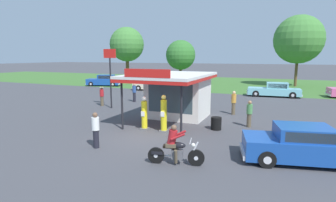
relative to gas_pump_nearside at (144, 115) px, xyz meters
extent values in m
plane|color=#424247|center=(0.79, -1.22, -0.87)|extent=(300.00, 300.00, 0.00)
cube|color=#3D6B2D|center=(0.79, 28.78, -0.87)|extent=(120.00, 24.00, 0.01)
cube|color=silver|center=(0.61, 3.89, 0.58)|extent=(3.77, 3.13, 2.90)
cube|color=#384C56|center=(0.61, 2.35, 0.63)|extent=(3.02, 0.05, 1.85)
cube|color=silver|center=(0.61, 2.43, 2.10)|extent=(4.47, 6.54, 0.16)
cube|color=red|center=(0.61, 2.43, 1.92)|extent=(4.47, 6.54, 0.18)
cube|color=red|center=(0.61, -0.81, 2.40)|extent=(2.64, 0.08, 0.44)
cylinder|color=black|center=(2.39, -0.44, 0.58)|extent=(0.12, 0.12, 2.90)
cylinder|color=black|center=(-1.18, -0.44, 0.58)|extent=(0.12, 0.12, 2.90)
cube|color=slate|center=(0.00, 0.00, -0.82)|extent=(0.44, 0.44, 0.10)
cylinder|color=yellow|center=(0.00, 0.00, 0.00)|extent=(0.34, 0.34, 1.54)
cube|color=white|center=(0.00, -0.18, 0.08)|extent=(0.22, 0.02, 0.28)
sphere|color=white|center=(0.00, 0.00, 0.91)|extent=(0.26, 0.26, 0.26)
cube|color=slate|center=(1.21, 0.00, -0.82)|extent=(0.44, 0.44, 0.10)
cylinder|color=yellow|center=(1.21, 0.00, 0.08)|extent=(0.34, 0.34, 1.70)
cube|color=white|center=(1.21, -0.18, 0.16)|extent=(0.22, 0.02, 0.28)
sphere|color=#EACC4C|center=(1.21, 0.00, 1.07)|extent=(0.26, 0.26, 0.26)
cylinder|color=black|center=(4.23, -3.80, -0.55)|extent=(0.65, 0.24, 0.64)
cylinder|color=silver|center=(4.23, -3.80, -0.55)|extent=(0.18, 0.15, 0.16)
cylinder|color=black|center=(2.71, -4.16, -0.55)|extent=(0.65, 0.24, 0.64)
cylinder|color=silver|center=(2.71, -4.16, -0.55)|extent=(0.18, 0.15, 0.16)
ellipsoid|color=black|center=(3.56, -3.96, -0.09)|extent=(0.60, 0.36, 0.24)
cube|color=#59595E|center=(3.51, -3.97, -0.45)|extent=(0.48, 0.33, 0.36)
cube|color=black|center=(3.22, -4.04, -0.15)|extent=(0.53, 0.36, 0.10)
cylinder|color=silver|center=(4.13, -3.82, -0.27)|extent=(0.38, 0.15, 0.71)
cylinder|color=silver|center=(4.01, -3.85, 0.11)|extent=(0.20, 0.69, 0.04)
sphere|color=silver|center=(4.11, -3.83, -0.05)|extent=(0.16, 0.16, 0.16)
cube|color=black|center=(2.75, -4.15, -0.43)|extent=(0.47, 0.28, 0.12)
cylinder|color=silver|center=(3.09, -3.92, -0.59)|extent=(0.70, 0.24, 0.18)
cube|color=brown|center=(3.29, -4.02, -0.09)|extent=(0.47, 0.42, 0.14)
cylinder|color=brown|center=(3.45, -3.82, -0.49)|extent=(0.17, 0.25, 0.56)
cylinder|color=brown|center=(3.52, -4.13, -0.49)|extent=(0.17, 0.25, 0.56)
cylinder|color=#B21E23|center=(3.33, -4.01, 0.22)|extent=(0.47, 0.41, 0.60)
sphere|color=brown|center=(3.39, -4.00, 0.60)|extent=(0.22, 0.22, 0.22)
cylinder|color=#B21E23|center=(3.52, -3.76, 0.30)|extent=(0.54, 0.21, 0.31)
cylinder|color=#B21E23|center=(3.61, -4.15, 0.30)|extent=(0.54, 0.21, 0.31)
cube|color=#19479E|center=(8.15, -1.76, -0.30)|extent=(5.12, 2.82, 0.78)
cube|color=#19479E|center=(7.96, -1.80, 0.34)|extent=(2.33, 2.00, 0.50)
cube|color=#283847|center=(8.94, -1.58, 0.34)|extent=(0.35, 1.39, 0.40)
cube|color=#283847|center=(7.79, -1.04, 0.34)|extent=(1.69, 0.41, 0.38)
cube|color=#283847|center=(8.13, -2.56, 0.34)|extent=(1.69, 0.41, 0.38)
cube|color=silver|center=(5.76, -2.29, -0.57)|extent=(0.49, 1.71, 0.18)
cylinder|color=black|center=(6.36, -1.29, -0.54)|extent=(0.69, 0.34, 0.66)
cylinder|color=silver|center=(6.36, -1.29, -0.54)|extent=(0.34, 0.28, 0.30)
cylinder|color=black|center=(6.73, -2.94, -0.54)|extent=(0.69, 0.34, 0.66)
cylinder|color=silver|center=(6.73, -2.94, -0.54)|extent=(0.34, 0.28, 0.30)
cube|color=#19479E|center=(-16.23, 18.32, -0.29)|extent=(4.99, 3.05, 0.82)
cube|color=#19479E|center=(-15.89, 18.42, 0.42)|extent=(2.49, 2.10, 0.59)
cube|color=#283847|center=(-16.89, 18.12, 0.42)|extent=(0.44, 1.33, 0.47)
cube|color=#283847|center=(-15.67, 17.69, 0.42)|extent=(1.74, 0.55, 0.45)
cube|color=#283847|center=(-16.11, 19.15, 0.42)|extent=(1.74, 0.55, 0.45)
cube|color=silver|center=(-18.49, 17.63, -0.57)|extent=(0.60, 1.64, 0.18)
cube|color=silver|center=(-13.96, 19.00, -0.57)|extent=(0.60, 1.64, 0.18)
sphere|color=white|center=(-18.34, 17.09, -0.24)|extent=(0.18, 0.18, 0.18)
sphere|color=white|center=(-18.67, 18.17, -0.24)|extent=(0.18, 0.18, 0.18)
cylinder|color=black|center=(-17.51, 17.07, -0.54)|extent=(0.69, 0.38, 0.66)
cylinder|color=silver|center=(-17.51, 17.07, -0.54)|extent=(0.35, 0.30, 0.30)
cylinder|color=black|center=(-17.99, 18.65, -0.54)|extent=(0.69, 0.38, 0.66)
cylinder|color=silver|center=(-17.99, 18.65, -0.54)|extent=(0.35, 0.30, 0.30)
cylinder|color=black|center=(-14.47, 17.99, -0.54)|extent=(0.69, 0.38, 0.66)
cylinder|color=silver|center=(-14.47, 17.99, -0.54)|extent=(0.35, 0.30, 0.30)
cylinder|color=black|center=(-14.94, 19.57, -0.54)|extent=(0.69, 0.38, 0.66)
cylinder|color=silver|center=(-14.94, 19.57, -0.54)|extent=(0.35, 0.30, 0.30)
cube|color=#7AC6D1|center=(6.46, 16.60, -0.34)|extent=(5.25, 2.10, 0.70)
cube|color=#7AC6D1|center=(6.77, 16.62, 0.31)|extent=(2.18, 1.69, 0.59)
cube|color=#283847|center=(5.75, 16.55, 0.31)|extent=(0.13, 1.38, 0.47)
cube|color=#283847|center=(6.82, 15.85, 0.31)|extent=(1.76, 0.15, 0.45)
cube|color=#283847|center=(6.72, 17.38, 0.31)|extent=(1.76, 0.15, 0.45)
cube|color=silver|center=(3.86, 16.43, -0.57)|extent=(0.23, 1.69, 0.18)
cube|color=silver|center=(9.05, 16.77, -0.57)|extent=(0.23, 1.69, 0.18)
sphere|color=white|center=(3.89, 15.86, -0.31)|extent=(0.18, 0.18, 0.18)
sphere|color=white|center=(3.82, 16.99, -0.31)|extent=(0.18, 0.18, 0.18)
cylinder|color=black|center=(4.77, 15.66, -0.54)|extent=(0.67, 0.24, 0.66)
cylinder|color=silver|center=(4.77, 15.66, -0.54)|extent=(0.31, 0.24, 0.30)
cylinder|color=black|center=(4.66, 17.31, -0.54)|extent=(0.67, 0.24, 0.66)
cylinder|color=silver|center=(4.66, 17.31, -0.54)|extent=(0.31, 0.24, 0.30)
cylinder|color=black|center=(8.26, 15.89, -0.54)|extent=(0.67, 0.24, 0.66)
cylinder|color=silver|center=(8.26, 15.89, -0.54)|extent=(0.31, 0.24, 0.30)
cylinder|color=black|center=(8.15, 17.54, -0.54)|extent=(0.67, 0.24, 0.66)
cylinder|color=silver|center=(8.15, 17.54, -0.54)|extent=(0.31, 0.24, 0.30)
cube|color=silver|center=(11.65, 18.28, -0.57)|extent=(0.37, 1.81, 0.18)
sphere|color=white|center=(11.73, 17.68, -0.25)|extent=(0.18, 0.18, 0.18)
sphere|color=white|center=(11.56, 18.88, -0.25)|extent=(0.18, 0.18, 0.18)
cylinder|color=black|center=(12.39, 19.29, -0.54)|extent=(0.68, 0.29, 0.66)
cylinder|color=silver|center=(12.39, 19.29, -0.54)|extent=(0.32, 0.26, 0.30)
cube|color=beige|center=(-7.46, 16.63, -0.31)|extent=(5.24, 2.71, 0.76)
cube|color=beige|center=(-7.77, 16.58, 0.32)|extent=(2.25, 2.00, 0.51)
cube|color=#283847|center=(-6.80, 16.73, 0.32)|extent=(0.28, 1.49, 0.41)
cube|color=#283847|center=(-7.91, 17.40, 0.32)|extent=(1.69, 0.30, 0.39)
cube|color=#283847|center=(-7.64, 15.75, 0.32)|extent=(1.69, 0.30, 0.39)
cube|color=silver|center=(-4.96, 17.03, -0.57)|extent=(0.41, 1.83, 0.18)
cube|color=silver|center=(-9.95, 16.22, -0.57)|extent=(0.41, 1.83, 0.18)
sphere|color=white|center=(-5.05, 17.64, -0.27)|extent=(0.18, 0.18, 0.18)
sphere|color=white|center=(-4.86, 16.42, -0.27)|extent=(0.18, 0.18, 0.18)
cylinder|color=black|center=(-5.93, 17.79, -0.54)|extent=(0.68, 0.30, 0.66)
cylinder|color=silver|center=(-5.93, 17.79, -0.54)|extent=(0.33, 0.26, 0.30)
cylinder|color=black|center=(-5.64, 16.00, -0.54)|extent=(0.68, 0.30, 0.66)
cylinder|color=silver|center=(-5.64, 16.00, -0.54)|extent=(0.33, 0.26, 0.30)
cylinder|color=black|center=(-9.28, 17.25, -0.54)|extent=(0.68, 0.30, 0.66)
cylinder|color=silver|center=(-9.28, 17.25, -0.54)|extent=(0.33, 0.26, 0.30)
cylinder|color=black|center=(-8.99, 15.46, -0.54)|extent=(0.68, 0.30, 0.66)
cylinder|color=silver|center=(-8.99, 15.46, -0.54)|extent=(0.33, 0.26, 0.30)
cylinder|color=brown|center=(4.02, 6.06, -0.44)|extent=(0.26, 0.26, 0.86)
cylinder|color=gold|center=(4.02, 6.06, 0.29)|extent=(0.34, 0.34, 0.61)
sphere|color=tan|center=(4.02, 6.06, 0.71)|extent=(0.23, 0.23, 0.23)
cylinder|color=brown|center=(5.45, 2.91, -0.47)|extent=(0.26, 0.26, 0.80)
cylinder|color=#4C8C4C|center=(5.45, 2.91, 0.21)|extent=(0.34, 0.34, 0.57)
sphere|color=#9E704C|center=(5.45, 2.91, 0.61)|extent=(0.22, 0.22, 0.22)
cylinder|color=brown|center=(-6.81, 5.21, -0.46)|extent=(0.26, 0.26, 0.82)
cylinder|color=#B21E23|center=(-6.81, 5.21, 0.24)|extent=(0.34, 0.34, 0.58)
sphere|color=brown|center=(-6.81, 5.21, 0.64)|extent=(0.22, 0.22, 0.22)
cylinder|color=beige|center=(-6.81, 5.21, 0.71)|extent=(0.35, 0.35, 0.02)
cylinder|color=black|center=(-0.59, -3.60, -0.46)|extent=(0.26, 0.26, 0.84)
cylinder|color=white|center=(-0.59, -3.60, 0.26)|extent=(0.34, 0.34, 0.59)
sphere|color=brown|center=(-0.59, -3.60, 0.67)|extent=(0.23, 0.23, 0.23)
cylinder|color=black|center=(-5.31, 8.08, -0.44)|extent=(0.26, 0.26, 0.87)
cylinder|color=#2D4C8C|center=(-5.31, 8.08, 0.31)|extent=(0.34, 0.34, 0.62)
sphere|color=tan|center=(-5.31, 8.08, 0.74)|extent=(0.24, 0.24, 0.24)
cylinder|color=brown|center=(9.01, 28.34, 1.12)|extent=(0.38, 0.38, 3.98)
sphere|color=#427F38|center=(9.01, 28.34, 5.59)|extent=(6.61, 6.61, 6.61)
sphere|color=#427F38|center=(9.54, 27.42, 4.93)|extent=(4.00, 4.00, 4.00)
cylinder|color=brown|center=(-16.94, 25.98, 1.14)|extent=(0.56, 0.56, 4.03)
sphere|color=#427F38|center=(-16.94, 25.98, 5.28)|extent=(5.68, 5.68, 5.68)
cylinder|color=brown|center=(-7.48, 26.24, 0.46)|extent=(0.48, 0.48, 2.67)
sphere|color=#33702D|center=(-7.48, 26.24, 3.51)|extent=(4.58, 4.58, 4.58)
sphere|color=#33702D|center=(-8.29, 27.07, 3.06)|extent=(3.05, 3.05, 3.05)
cylinder|color=black|center=(-5.50, 4.69, 1.14)|extent=(0.12, 0.12, 4.02)
cube|color=red|center=(-5.50, 4.69, 3.50)|extent=(1.10, 0.08, 0.70)
cylinder|color=black|center=(3.78, 1.58, -0.78)|extent=(0.60, 0.60, 0.18)
cylinder|color=black|center=(3.78, 1.58, -0.60)|extent=(0.60, 0.60, 0.18)
cylinder|color=black|center=(3.78, 1.58, -0.42)|extent=(0.60, 0.60, 0.18)
cylinder|color=black|center=(3.78, 1.58, -0.24)|extent=(0.60, 0.60, 0.18)
camera|label=1|loc=(6.97, -13.08, 3.25)|focal=28.43mm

